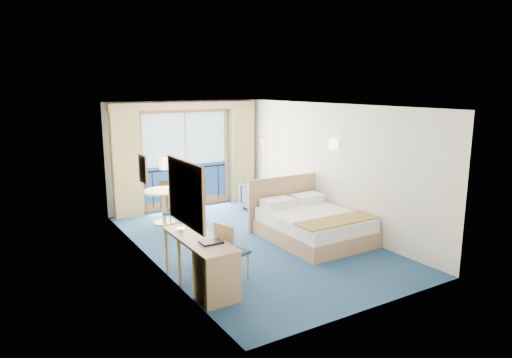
# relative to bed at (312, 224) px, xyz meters

# --- Properties ---
(floor) EXTENTS (6.50, 6.50, 0.00)m
(floor) POSITION_rel_bed_xyz_m (-1.15, 0.48, -0.32)
(floor) COLOR navy
(floor) RESTS_ON ground
(room_walls) EXTENTS (4.04, 6.54, 2.72)m
(room_walls) POSITION_rel_bed_xyz_m (-1.15, 0.48, 1.46)
(room_walls) COLOR silver
(room_walls) RESTS_ON ground
(balcony_door) EXTENTS (2.36, 0.03, 2.52)m
(balcony_door) POSITION_rel_bed_xyz_m (-1.16, 3.69, 0.82)
(balcony_door) COLOR navy
(balcony_door) RESTS_ON room_walls
(curtain_left) EXTENTS (0.65, 0.22, 2.55)m
(curtain_left) POSITION_rel_bed_xyz_m (-2.70, 3.55, 0.96)
(curtain_left) COLOR tan
(curtain_left) RESTS_ON room_walls
(curtain_right) EXTENTS (0.65, 0.22, 2.55)m
(curtain_right) POSITION_rel_bed_xyz_m (0.40, 3.55, 0.96)
(curtain_right) COLOR tan
(curtain_right) RESTS_ON room_walls
(pelmet) EXTENTS (3.80, 0.25, 0.18)m
(pelmet) POSITION_rel_bed_xyz_m (-1.15, 3.58, 2.26)
(pelmet) COLOR tan
(pelmet) RESTS_ON room_walls
(mirror) EXTENTS (0.05, 1.25, 0.95)m
(mirror) POSITION_rel_bed_xyz_m (-3.13, -1.02, 1.23)
(mirror) COLOR tan
(mirror) RESTS_ON room_walls
(wall_print) EXTENTS (0.04, 0.42, 0.52)m
(wall_print) POSITION_rel_bed_xyz_m (-3.13, 0.93, 1.28)
(wall_print) COLOR tan
(wall_print) RESTS_ON room_walls
(sconce_left) EXTENTS (0.18, 0.18, 0.18)m
(sconce_left) POSITION_rel_bed_xyz_m (-3.09, -0.12, 1.53)
(sconce_left) COLOR #FFEAB2
(sconce_left) RESTS_ON room_walls
(sconce_right) EXTENTS (0.18, 0.18, 0.18)m
(sconce_right) POSITION_rel_bed_xyz_m (0.79, 0.33, 1.53)
(sconce_right) COLOR #FFEAB2
(sconce_right) RESTS_ON room_walls
(bed) EXTENTS (1.81, 2.15, 1.14)m
(bed) POSITION_rel_bed_xyz_m (0.00, 0.00, 0.00)
(bed) COLOR tan
(bed) RESTS_ON ground
(nightstand) EXTENTS (0.43, 0.40, 0.56)m
(nightstand) POSITION_rel_bed_xyz_m (0.61, 1.28, -0.04)
(nightstand) COLOR tan
(nightstand) RESTS_ON ground
(phone) EXTENTS (0.19, 0.16, 0.08)m
(phone) POSITION_rel_bed_xyz_m (0.60, 1.32, 0.28)
(phone) COLOR silver
(phone) RESTS_ON nightstand
(armchair) EXTENTS (0.91, 0.93, 0.71)m
(armchair) POSITION_rel_bed_xyz_m (0.29, 2.48, 0.03)
(armchair) COLOR #444B53
(armchair) RESTS_ON ground
(floor_lamp) EXTENTS (0.24, 0.24, 1.73)m
(floor_lamp) POSITION_rel_bed_xyz_m (0.55, 2.69, 0.99)
(floor_lamp) COLOR silver
(floor_lamp) RESTS_ON ground
(desk) EXTENTS (0.57, 1.66, 0.78)m
(desk) POSITION_rel_bed_xyz_m (-2.86, -1.30, 0.11)
(desk) COLOR tan
(desk) RESTS_ON ground
(desk_chair) EXTENTS (0.52, 0.52, 0.97)m
(desk_chair) POSITION_rel_bed_xyz_m (-2.39, -0.95, 0.23)
(desk_chair) COLOR #1D2845
(desk_chair) RESTS_ON ground
(folder) EXTENTS (0.33, 0.25, 0.03)m
(folder) POSITION_rel_bed_xyz_m (-2.80, -1.15, 0.48)
(folder) COLOR black
(folder) RESTS_ON desk
(desk_lamp) EXTENTS (0.13, 0.13, 0.49)m
(desk_lamp) POSITION_rel_bed_xyz_m (-2.96, -0.37, 0.83)
(desk_lamp) COLOR silver
(desk_lamp) RESTS_ON desk
(round_table) EXTENTS (0.86, 0.86, 0.77)m
(round_table) POSITION_rel_bed_xyz_m (-2.18, 2.59, 0.27)
(round_table) COLOR tan
(round_table) RESTS_ON ground
(table_chair_a) EXTENTS (0.41, 0.40, 0.92)m
(table_chair_a) POSITION_rel_bed_xyz_m (-1.75, 2.53, 0.20)
(table_chair_a) COLOR #1D2845
(table_chair_a) RESTS_ON ground
(table_chair_b) EXTENTS (0.55, 0.56, 0.91)m
(table_chair_b) POSITION_rel_bed_xyz_m (-2.15, 1.92, 0.19)
(table_chair_b) COLOR #1D2845
(table_chair_b) RESTS_ON ground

